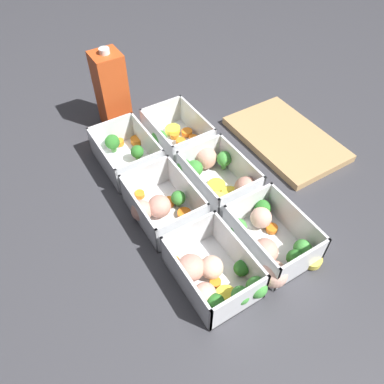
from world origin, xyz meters
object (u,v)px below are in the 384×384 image
(container_near_left, at_px, (126,153))
(container_near_center, at_px, (161,207))
(container_far_left, at_px, (175,136))
(container_near_right, at_px, (213,276))
(juice_carton, at_px, (112,90))
(container_far_right, at_px, (271,242))
(container_far_center, at_px, (218,176))

(container_near_left, xyz_separation_m, container_near_center, (0.18, -0.01, -0.00))
(container_near_left, bearing_deg, container_far_left, 88.37)
(container_near_right, distance_m, juice_carton, 0.52)
(container_near_center, relative_size, container_far_right, 0.93)
(container_near_right, relative_size, juice_carton, 0.83)
(container_near_center, bearing_deg, container_far_left, 142.69)
(container_far_left, distance_m, juice_carton, 0.19)
(container_near_center, distance_m, container_far_left, 0.22)
(container_near_right, xyz_separation_m, container_far_right, (-0.00, 0.13, 0.00))
(container_near_left, distance_m, container_far_right, 0.38)
(container_far_left, distance_m, container_far_right, 0.36)
(container_near_right, height_order, container_far_left, same)
(container_near_right, distance_m, container_far_right, 0.13)
(container_far_right, bearing_deg, container_near_left, -161.05)
(container_near_right, xyz_separation_m, container_far_center, (-0.20, 0.14, 0.00))
(container_near_left, xyz_separation_m, juice_carton, (-0.15, 0.04, 0.07))
(container_near_right, distance_m, container_far_left, 0.39)
(container_near_center, height_order, container_near_right, same)
(container_far_center, bearing_deg, container_far_right, -3.91)
(container_near_center, height_order, juice_carton, juice_carton)
(container_far_right, relative_size, juice_carton, 0.87)
(container_near_right, bearing_deg, juice_carton, 174.92)
(container_near_left, xyz_separation_m, container_far_left, (0.00, 0.13, -0.00))
(container_far_right, bearing_deg, container_near_right, -88.97)
(container_far_left, height_order, juice_carton, juice_carton)
(container_near_left, relative_size, container_near_right, 0.95)
(container_far_center, distance_m, juice_carton, 0.34)
(container_far_center, relative_size, container_far_right, 1.07)
(container_near_left, distance_m, container_near_center, 0.18)
(container_far_left, relative_size, container_far_center, 0.86)
(container_near_left, height_order, container_far_right, same)
(container_far_right, distance_m, juice_carton, 0.52)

